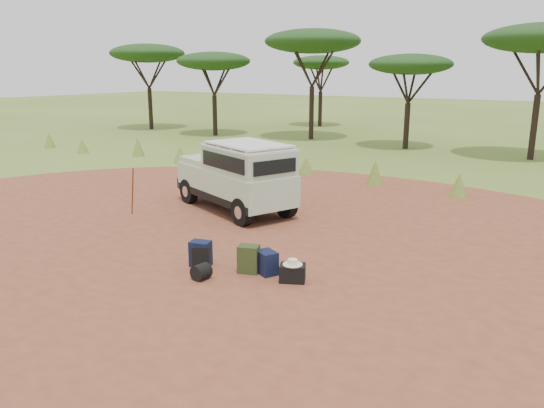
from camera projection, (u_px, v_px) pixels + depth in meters
The scene contains 13 objects.
ground at pixel (226, 255), 11.72m from camera, with size 140.00×140.00×0.00m, color #596925.
dirt_clearing at pixel (226, 255), 11.72m from camera, with size 23.00×23.00×0.01m, color brown.
grass_fringe at pixel (377, 174), 18.68m from camera, with size 36.60×1.60×0.90m.
acacia_treeline at pixel (476, 52), 26.40m from camera, with size 46.70×13.20×6.26m.
safari_vehicle at pixel (237, 178), 15.17m from camera, with size 4.46×3.09×2.04m.
walking_staff at pixel (133, 192), 14.64m from camera, with size 0.04×0.04×1.50m, color brown.
backpack_black at pixel (201, 257), 10.91m from camera, with size 0.35×0.25×0.47m, color black.
backpack_navy at pixel (201, 254), 10.98m from camera, with size 0.41×0.30×0.54m, color #101733.
backpack_olive at pixel (249, 259), 10.62m from camera, with size 0.41×0.30×0.57m, color #2F3E1C.
duffel_navy at pixel (267, 263), 10.56m from camera, with size 0.43×0.32×0.48m, color #101733.
hard_case at pixel (293, 273), 10.20m from camera, with size 0.49×0.34×0.34m, color black.
stuff_sack at pixel (201, 272), 10.30m from camera, with size 0.32×0.32×0.32m, color black.
safari_hat at pixel (293, 263), 10.15m from camera, with size 0.38×0.38×0.11m.
Camera 1 is at (6.75, -8.85, 3.96)m, focal length 35.00 mm.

